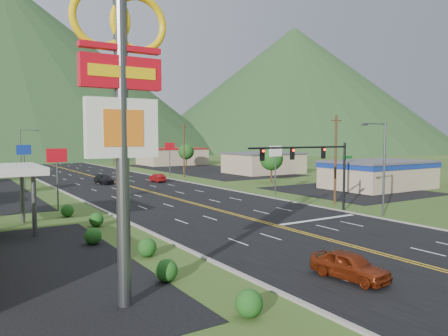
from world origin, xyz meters
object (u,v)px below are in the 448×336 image
traffic_signal (316,160)px  car_red_far (157,178)px  streetlight_west (23,150)px  car_dark_mid (104,180)px  car_red_near (350,266)px  pylon_sign (121,98)px  streetlight_east (382,162)px

traffic_signal → car_red_far: 36.77m
streetlight_west → car_dark_mid: 20.38m
car_red_near → car_dark_mid: 53.56m
streetlight_west → car_red_near: streetlight_west is taller
traffic_signal → streetlight_west: bearing=108.0°
car_dark_mid → traffic_signal: bearing=-79.2°
pylon_sign → car_red_far: 54.39m
car_red_near → traffic_signal: bearing=43.9°
streetlight_east → car_dark_mid: streetlight_east is taller
pylon_sign → car_dark_mid: size_ratio=2.87×
car_red_near → car_red_far: car_red_near is taller
streetlight_east → streetlight_west: size_ratio=1.00×
pylon_sign → car_dark_mid: (14.69, 50.47, -8.59)m
traffic_signal → streetlight_east: 6.17m
streetlight_east → streetlight_west: 64.21m
streetlight_west → car_red_near: 71.38m
car_red_near → streetlight_east: bearing=26.1°
pylon_sign → car_red_near: (11.35, -2.98, -8.56)m
streetlight_east → car_red_far: size_ratio=2.21×
streetlight_west → car_dark_mid: bearing=-61.9°
streetlight_east → traffic_signal: bearing=139.6°
pylon_sign → car_red_near: size_ratio=3.21×
traffic_signal → car_dark_mid: traffic_signal is taller
pylon_sign → streetlight_east: size_ratio=1.56×
streetlight_east → car_red_far: (-5.05, 40.46, -4.51)m
pylon_sign → traffic_signal: bearing=27.1°
streetlight_east → car_red_far: bearing=97.1°
pylon_sign → streetlight_east: 29.58m
streetlight_west → streetlight_east: bearing=-69.1°
traffic_signal → streetlight_west: (-18.16, 56.00, -0.15)m
car_dark_mid → streetlight_east: bearing=-74.4°
streetlight_west → car_dark_mid: (9.37, -17.53, -4.47)m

